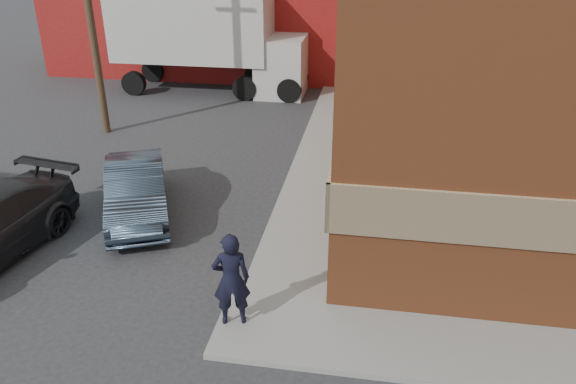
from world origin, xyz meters
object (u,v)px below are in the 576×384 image
at_px(warehouse, 223,9).
at_px(man, 231,279).
at_px(sedan, 136,190).
at_px(box_truck, 212,34).

distance_m(warehouse, man, 21.68).
xyz_separation_m(sedan, box_truck, (-1.29, 11.68, 1.82)).
xyz_separation_m(man, box_truck, (-4.89, 15.68, 1.44)).
bearing_deg(sedan, man, -71.45).
height_order(warehouse, sedan, warehouse).
xyz_separation_m(warehouse, box_truck, (0.91, -5.14, -0.29)).
bearing_deg(warehouse, box_truck, -79.95).
distance_m(warehouse, box_truck, 5.23).
distance_m(man, box_truck, 16.48).
bearing_deg(man, sedan, -64.07).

